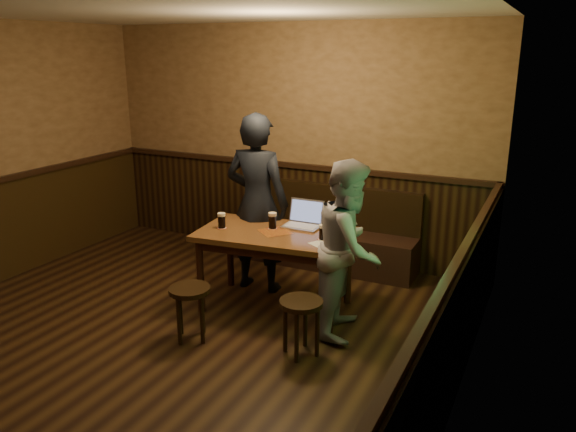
% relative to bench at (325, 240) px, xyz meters
% --- Properties ---
extents(room, '(5.04, 6.04, 2.84)m').
position_rel_bench_xyz_m(room, '(-0.59, -2.53, 0.89)').
color(room, black).
rests_on(room, ground).
extents(bench, '(2.20, 0.50, 0.95)m').
position_rel_bench_xyz_m(bench, '(0.00, 0.00, 0.00)').
color(bench, black).
rests_on(bench, ground).
extents(pub_table, '(1.56, 1.00, 0.80)m').
position_rel_bench_xyz_m(pub_table, '(0.00, -1.30, 0.38)').
color(pub_table, brown).
rests_on(pub_table, ground).
extents(stool_left, '(0.43, 0.43, 0.49)m').
position_rel_bench_xyz_m(stool_left, '(-0.37, -2.21, 0.08)').
color(stool_left, black).
rests_on(stool_left, ground).
extents(stool_right, '(0.42, 0.42, 0.49)m').
position_rel_bench_xyz_m(stool_right, '(0.61, -2.02, 0.08)').
color(stool_right, black).
rests_on(stool_right, ground).
extents(pint_left, '(0.10, 0.10, 0.16)m').
position_rel_bench_xyz_m(pint_left, '(-0.53, -1.42, 0.56)').
color(pint_left, '#9C2C13').
rests_on(pint_left, pub_table).
extents(pint_mid, '(0.11, 0.11, 0.16)m').
position_rel_bench_xyz_m(pint_mid, '(-0.07, -1.22, 0.56)').
color(pint_mid, '#9C2C13').
rests_on(pint_mid, pub_table).
extents(pint_right, '(0.09, 0.09, 0.15)m').
position_rel_bench_xyz_m(pint_right, '(0.51, -1.31, 0.55)').
color(pint_right, '#9C2C13').
rests_on(pint_right, pub_table).
extents(laptop, '(0.36, 0.29, 0.26)m').
position_rel_bench_xyz_m(laptop, '(0.17, -1.01, 0.55)').
color(laptop, silver).
rests_on(laptop, pub_table).
extents(menu, '(0.27, 0.24, 0.00)m').
position_rel_bench_xyz_m(menu, '(0.55, -1.46, 0.48)').
color(menu, silver).
rests_on(menu, pub_table).
extents(person_suit, '(0.71, 0.49, 1.89)m').
position_rel_bench_xyz_m(person_suit, '(-0.39, -0.95, 0.63)').
color(person_suit, black).
rests_on(person_suit, ground).
extents(person_grey, '(0.71, 0.86, 1.59)m').
position_rel_bench_xyz_m(person_grey, '(0.81, -1.44, 0.49)').
color(person_grey, '#96969B').
rests_on(person_grey, ground).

